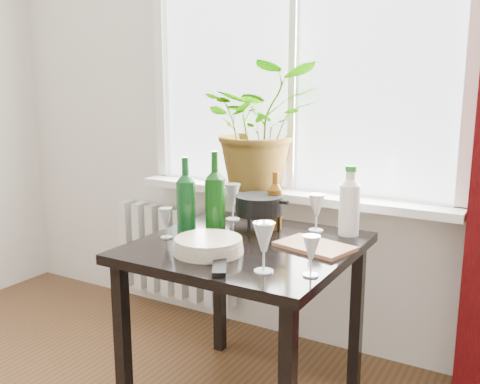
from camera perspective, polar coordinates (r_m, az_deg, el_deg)
The scene contains 18 objects.
window at distance 2.76m, azimuth 5.98°, elevation 15.98°, with size 1.72×0.08×1.62m.
windowsill at distance 2.75m, azimuth 5.04°, elevation -0.23°, with size 1.72×0.20×0.04m.
radiator at distance 3.27m, azimuth -6.93°, elevation -6.41°, with size 0.80×0.10×0.55m.
table at distance 2.24m, azimuth 0.69°, elevation -7.70°, with size 0.85×0.85×0.74m.
potted_plant at distance 2.76m, azimuth 2.20°, elevation 7.04°, with size 0.58×0.50×0.64m, color #298022.
wine_bottle_left at distance 2.30m, azimuth -5.80°, elevation -0.37°, with size 0.08×0.08×0.35m, color #0C4015, non-canonical shape.
wine_bottle_right at distance 2.27m, azimuth -2.68°, elevation -0.10°, with size 0.09×0.09×0.37m, color #0C3F0C, non-canonical shape.
bottle_amber at distance 2.39m, azimuth 3.76°, elevation -0.88°, with size 0.06×0.06×0.26m, color brown, non-canonical shape.
cleaning_bottle at distance 2.33m, azimuth 11.61°, elevation -0.84°, with size 0.09×0.09×0.31m, color white, non-canonical shape.
wineglass_front_right at distance 1.86m, azimuth 2.56°, elevation -5.87°, with size 0.08×0.08×0.18m, color silver, non-canonical shape.
wineglass_far_right at distance 1.84m, azimuth 7.59°, elevation -6.72°, with size 0.06×0.06×0.15m, color white, non-canonical shape.
wineglass_back_center at distance 2.38m, azimuth 8.15°, elevation -2.14°, with size 0.07×0.07×0.17m, color silver, non-canonical shape.
wineglass_back_left at distance 2.55m, azimuth -0.79°, elevation -1.01°, with size 0.08×0.08×0.18m, color #B0B6BE, non-canonical shape.
wineglass_front_left at distance 2.28m, azimuth -7.89°, elevation -3.28°, with size 0.06×0.06×0.13m, color #B6BFC4, non-canonical shape.
plate_stack at distance 2.08m, azimuth -3.39°, elevation -5.71°, with size 0.27×0.27×0.06m, color beige.
fondue_pot at distance 2.36m, azimuth 2.03°, elevation -2.30°, with size 0.24×0.21×0.16m, color black, non-canonical shape.
tv_remote at distance 1.91m, azimuth -2.21°, elevation -8.02°, with size 0.05×0.16×0.02m, color black.
cutting_board at distance 2.16m, azimuth 7.95°, elevation -5.76°, with size 0.29×0.19×0.02m, color #AF734F.
Camera 1 is at (1.14, -0.29, 1.39)m, focal length 40.00 mm.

